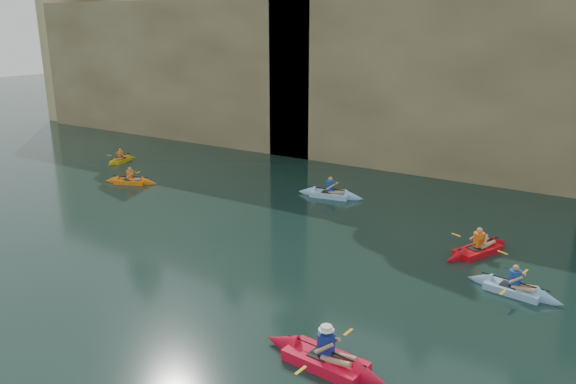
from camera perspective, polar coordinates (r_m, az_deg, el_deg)
The scene contains 12 objects.
ground at distance 16.83m, azimuth -15.43°, elevation -14.34°, with size 160.00×160.00×0.00m, color black.
cliff at distance 40.95m, azimuth 17.22°, elevation 12.49°, with size 70.00×16.00×12.00m, color tan.
cliff_slab_west at distance 44.71m, azimuth -11.88°, elevation 12.24°, with size 26.00×2.40×10.56m, color tan.
cliff_slab_center at distance 33.33m, azimuth 16.95°, elevation 11.18°, with size 24.00×2.40×11.40m, color tan.
sea_cave_west at distance 43.23m, azimuth -10.31°, elevation 7.80°, with size 4.50×1.00×4.00m, color black.
sea_cave_center at distance 35.43m, azimuth 6.72°, elevation 5.36°, with size 3.50×1.00×3.20m, color black.
main_kayaker at distance 15.15m, azimuth 3.84°, elevation -16.65°, with size 3.96×2.62×1.46m.
kayaker_orange at distance 32.30m, azimuth -15.69°, elevation 1.07°, with size 3.12×2.18×1.17m.
kayaker_ltblue_near at distance 20.15m, azimuth 21.94°, elevation -9.10°, with size 3.23×2.43×1.25m.
kayaker_red_far at distance 22.91m, azimuth 18.71°, elevation -5.59°, with size 2.40×3.61×1.33m.
kayaker_yellow at distance 37.58m, azimuth -16.61°, elevation 3.14°, with size 2.13×2.73×1.08m.
kayaker_ltblue_mid at distance 28.74m, azimuth 4.31°, elevation -0.21°, with size 3.58×2.58×1.33m.
Camera 1 is at (11.13, -9.33, 8.52)m, focal length 35.00 mm.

